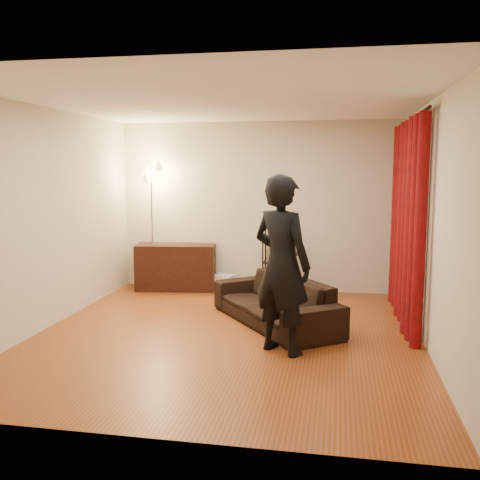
% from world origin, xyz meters
% --- Properties ---
extents(floor, '(5.00, 5.00, 0.00)m').
position_xyz_m(floor, '(0.00, 0.00, 0.00)').
color(floor, brown).
rests_on(floor, ground).
extents(ceiling, '(5.00, 5.00, 0.00)m').
position_xyz_m(ceiling, '(0.00, 0.00, 2.70)').
color(ceiling, white).
rests_on(ceiling, ground).
extents(wall_back, '(5.00, 0.00, 5.00)m').
position_xyz_m(wall_back, '(0.00, 2.50, 1.35)').
color(wall_back, beige).
rests_on(wall_back, ground).
extents(wall_front, '(5.00, 0.00, 5.00)m').
position_xyz_m(wall_front, '(0.00, -2.50, 1.35)').
color(wall_front, beige).
rests_on(wall_front, ground).
extents(wall_left, '(0.00, 5.00, 5.00)m').
position_xyz_m(wall_left, '(-2.25, 0.00, 1.35)').
color(wall_left, beige).
rests_on(wall_left, ground).
extents(wall_right, '(0.00, 5.00, 5.00)m').
position_xyz_m(wall_right, '(2.25, 0.00, 1.35)').
color(wall_right, beige).
rests_on(wall_right, ground).
extents(curtain_rod, '(0.04, 2.65, 0.04)m').
position_xyz_m(curtain_rod, '(2.15, 1.12, 2.58)').
color(curtain_rod, black).
rests_on(curtain_rod, wall_right).
extents(curtain, '(0.22, 2.65, 2.55)m').
position_xyz_m(curtain, '(2.13, 1.12, 1.28)').
color(curtain, maroon).
rests_on(curtain, ground).
extents(sofa, '(1.85, 2.11, 0.59)m').
position_xyz_m(sofa, '(0.50, 0.56, 0.30)').
color(sofa, black).
rests_on(sofa, ground).
extents(person, '(0.83, 0.75, 1.90)m').
position_xyz_m(person, '(0.69, -0.46, 0.95)').
color(person, black).
rests_on(person, ground).
extents(media_cabinet, '(1.32, 0.64, 0.74)m').
position_xyz_m(media_cabinet, '(-1.32, 2.23, 0.37)').
color(media_cabinet, black).
rests_on(media_cabinet, ground).
extents(storage_boxes, '(0.36, 0.32, 0.26)m').
position_xyz_m(storage_boxes, '(-0.53, 2.31, 0.13)').
color(storage_boxes, silver).
rests_on(storage_boxes, ground).
extents(wire_shelf, '(0.54, 0.45, 1.00)m').
position_xyz_m(wire_shelf, '(0.35, 2.28, 0.50)').
color(wire_shelf, black).
rests_on(wire_shelf, ground).
extents(floor_lamp, '(0.42, 0.42, 2.03)m').
position_xyz_m(floor_lamp, '(-1.70, 2.19, 1.02)').
color(floor_lamp, silver).
rests_on(floor_lamp, ground).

